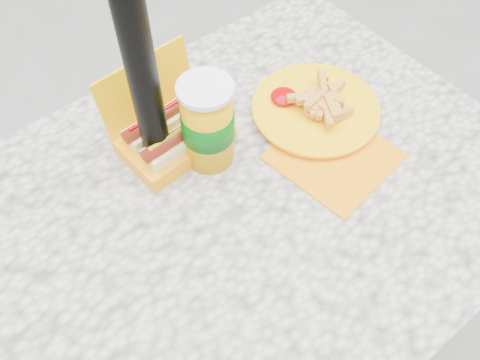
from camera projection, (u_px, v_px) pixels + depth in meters
ground at (222, 349)px, 1.50m from camera, size 60.00×60.00×0.00m
picnic_table at (213, 246)px, 0.98m from camera, size 1.20×0.80×0.75m
hotdog_box at (172, 131)px, 0.96m from camera, size 0.21×0.16×0.16m
fries_plate at (317, 111)px, 1.02m from camera, size 0.29×0.35×0.05m
soda_cup at (208, 124)px, 0.89m from camera, size 0.10×0.10×0.18m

